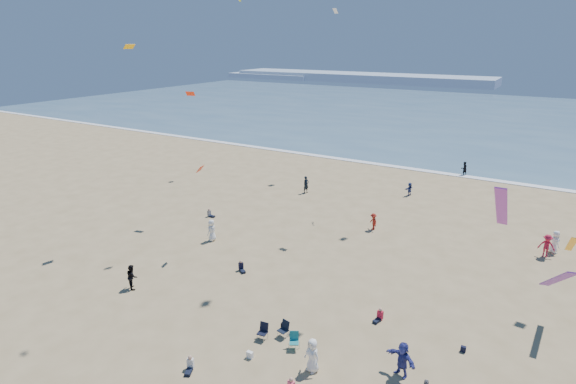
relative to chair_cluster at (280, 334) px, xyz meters
The scene contains 12 objects.
ground 5.94m from the chair_cluster, 123.48° to the right, with size 220.00×220.00×0.00m, color tan.
ocean 90.12m from the chair_cluster, 92.08° to the left, with size 220.00×100.00×0.06m, color #476B84.
surf_line 40.20m from the chair_cluster, 94.66° to the left, with size 220.00×1.20×0.08m, color white.
headland_far 176.78m from the chair_cluster, 110.97° to the left, with size 110.00×20.00×3.20m, color #7A8EA8.
headland_near 190.48m from the chair_cluster, 122.83° to the left, with size 40.00×14.00×2.00m, color #7A8EA8.
standing_flyers 11.17m from the chair_cluster, 77.72° to the left, with size 26.24×57.41×1.95m.
seated_group 5.05m from the chair_cluster, 139.61° to the left, with size 21.14×18.01×0.84m.
chair_cluster is the anchor object (origin of this frame).
white_tote 2.13m from the chair_cluster, 108.24° to the right, with size 0.35×0.20×0.40m, color white.
black_backpack 1.32m from the chair_cluster, 110.71° to the left, with size 0.30×0.22×0.38m, color black.
navy_bag 10.26m from the chair_cluster, 25.93° to the left, with size 0.28×0.18×0.34m, color black.
kites_aloft 16.91m from the chair_cluster, 58.35° to the left, with size 46.71×39.38×30.94m.
Camera 1 is at (14.76, -13.43, 16.42)m, focal length 28.00 mm.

